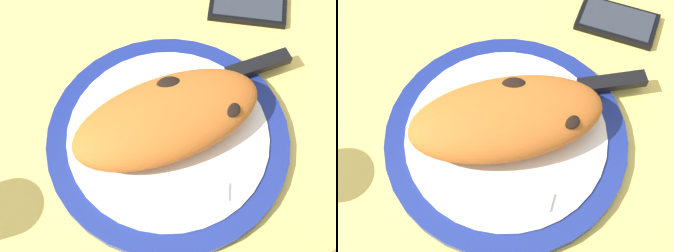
# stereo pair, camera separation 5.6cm
# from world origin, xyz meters

# --- Properties ---
(ground_plane) EXTENTS (1.50, 1.50, 0.03)m
(ground_plane) POSITION_xyz_m (0.00, 0.00, -0.01)
(ground_plane) COLOR #EACC60
(plate) EXTENTS (0.30, 0.30, 0.02)m
(plate) POSITION_xyz_m (0.00, 0.00, 0.01)
(plate) COLOR navy
(plate) RESTS_ON ground_plane
(calzone) EXTENTS (0.26, 0.17, 0.06)m
(calzone) POSITION_xyz_m (-0.00, 0.01, 0.04)
(calzone) COLOR #C16023
(calzone) RESTS_ON plate
(fork) EXTENTS (0.18, 0.05, 0.00)m
(fork) POSITION_xyz_m (-0.01, -0.07, 0.02)
(fork) COLOR silver
(fork) RESTS_ON plate
(knife) EXTENTS (0.23, 0.07, 0.01)m
(knife) POSITION_xyz_m (0.10, 0.08, 0.02)
(knife) COLOR silver
(knife) RESTS_ON plate
(smartphone) EXTENTS (0.13, 0.09, 0.01)m
(smartphone) POSITION_xyz_m (0.15, 0.20, 0.01)
(smartphone) COLOR black
(smartphone) RESTS_ON ground_plane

